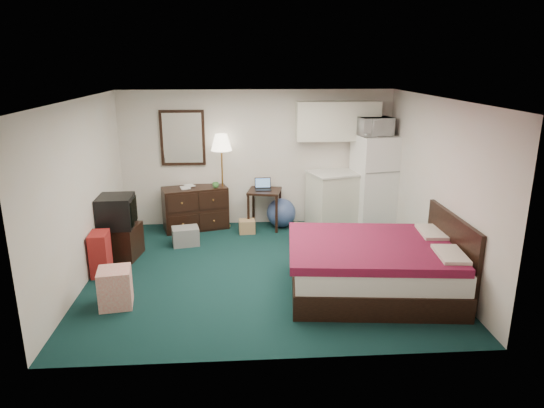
{
  "coord_description": "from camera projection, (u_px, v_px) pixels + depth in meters",
  "views": [
    {
      "loc": [
        -0.33,
        -6.62,
        2.98
      ],
      "look_at": [
        0.13,
        0.11,
        0.99
      ],
      "focal_mm": 32.0,
      "sensor_mm": 36.0,
      "label": 1
    }
  ],
  "objects": [
    {
      "name": "bed",
      "position": [
        373.0,
        268.0,
        6.43
      ],
      "size": [
        2.29,
        1.87,
        0.68
      ],
      "primitive_type": null,
      "rotation": [
        0.0,
        0.0,
        -0.1
      ],
      "color": "#491527",
      "rests_on": "floor"
    },
    {
      "name": "headboard",
      "position": [
        451.0,
        251.0,
        6.44
      ],
      "size": [
        0.06,
        1.56,
        1.0
      ],
      "primitive_type": null,
      "color": "black",
      "rests_on": "walls"
    },
    {
      "name": "crt_tv",
      "position": [
        116.0,
        212.0,
        7.44
      ],
      "size": [
        0.55,
        0.59,
        0.49
      ],
      "primitive_type": null,
      "rotation": [
        0.0,
        0.0,
        0.03
      ],
      "color": "black",
      "rests_on": "tv_stand"
    },
    {
      "name": "microwave",
      "position": [
        375.0,
        124.0,
        8.54
      ],
      "size": [
        0.63,
        0.43,
        0.4
      ],
      "primitive_type": "imported",
      "rotation": [
        0.0,
        0.0,
        0.19
      ],
      "color": "white",
      "rests_on": "fridge"
    },
    {
      "name": "file_bin",
      "position": [
        186.0,
        236.0,
        8.16
      ],
      "size": [
        0.49,
        0.41,
        0.3
      ],
      "primitive_type": null,
      "rotation": [
        0.0,
        0.0,
        0.21
      ],
      "color": "gray",
      "rests_on": "floor"
    },
    {
      "name": "dresser",
      "position": [
        195.0,
        208.0,
        8.91
      ],
      "size": [
        1.25,
        0.82,
        0.78
      ],
      "primitive_type": null,
      "rotation": [
        0.0,
        0.0,
        0.28
      ],
      "color": "black",
      "rests_on": "floor"
    },
    {
      "name": "fridge",
      "position": [
        374.0,
        182.0,
        8.89
      ],
      "size": [
        0.82,
        0.82,
        1.71
      ],
      "primitive_type": null,
      "rotation": [
        0.0,
        0.0,
        0.18
      ],
      "color": "white",
      "rests_on": "floor"
    },
    {
      "name": "exercise_ball",
      "position": [
        281.0,
        213.0,
        9.02
      ],
      "size": [
        0.55,
        0.55,
        0.54
      ],
      "primitive_type": "sphere",
      "rotation": [
        0.0,
        0.0,
        -0.02
      ],
      "color": "#384B80",
      "rests_on": "floor"
    },
    {
      "name": "kitchen_counter",
      "position": [
        336.0,
        200.0,
        8.97
      ],
      "size": [
        1.09,
        0.95,
        1.02
      ],
      "primitive_type": null,
      "rotation": [
        0.0,
        0.0,
        0.29
      ],
      "color": "silver",
      "rests_on": "floor"
    },
    {
      "name": "ceiling",
      "position": [
        263.0,
        99.0,
        6.49
      ],
      "size": [
        5.0,
        4.5,
        0.01
      ],
      "primitive_type": "cube",
      "color": "silver",
      "rests_on": "walls"
    },
    {
      "name": "cardboard_box_a",
      "position": [
        247.0,
        226.0,
        8.74
      ],
      "size": [
        0.3,
        0.26,
        0.24
      ],
      "primitive_type": null,
      "rotation": [
        0.0,
        0.0,
        0.06
      ],
      "color": "#927C4E",
      "rests_on": "floor"
    },
    {
      "name": "walls",
      "position": [
        263.0,
        189.0,
        6.84
      ],
      "size": [
        5.01,
        4.51,
        2.5
      ],
      "color": "silver",
      "rests_on": "floor"
    },
    {
      "name": "book_a",
      "position": [
        180.0,
        182.0,
        8.67
      ],
      "size": [
        0.17,
        0.06,
        0.23
      ],
      "primitive_type": "imported",
      "rotation": [
        0.0,
        0.0,
        0.24
      ],
      "color": "#927C4E",
      "rests_on": "dresser"
    },
    {
      "name": "desk",
      "position": [
        265.0,
        209.0,
        8.95
      ],
      "size": [
        0.68,
        0.68,
        0.72
      ],
      "primitive_type": null,
      "rotation": [
        0.0,
        0.0,
        -0.21
      ],
      "color": "black",
      "rests_on": "floor"
    },
    {
      "name": "floor_lamp",
      "position": [
        222.0,
        182.0,
        8.86
      ],
      "size": [
        0.47,
        0.47,
        1.74
      ],
      "primitive_type": null,
      "rotation": [
        0.0,
        0.0,
        -0.29
      ],
      "color": "#C6873D",
      "rests_on": "floor"
    },
    {
      "name": "retail_box",
      "position": [
        115.0,
        288.0,
        6.09
      ],
      "size": [
        0.45,
        0.45,
        0.49
      ],
      "primitive_type": null,
      "rotation": [
        0.0,
        0.0,
        0.15
      ],
      "color": "beige",
      "rests_on": "floor"
    },
    {
      "name": "mug",
      "position": [
        216.0,
        184.0,
        8.76
      ],
      "size": [
        0.15,
        0.15,
        0.12
      ],
      "primitive_type": "imported",
      "rotation": [
        0.0,
        0.0,
        0.57
      ],
      "color": "#468A3F",
      "rests_on": "dresser"
    },
    {
      "name": "tv_stand",
      "position": [
        122.0,
        241.0,
        7.62
      ],
      "size": [
        0.6,
        0.64,
        0.52
      ],
      "primitive_type": null,
      "rotation": [
        0.0,
        0.0,
        -0.17
      ],
      "color": "black",
      "rests_on": "floor"
    },
    {
      "name": "laptop",
      "position": [
        263.0,
        185.0,
        8.81
      ],
      "size": [
        0.3,
        0.25,
        0.2
      ],
      "primitive_type": null,
      "rotation": [
        0.0,
        0.0,
        0.03
      ],
      "color": "black",
      "rests_on": "desk"
    },
    {
      "name": "book_b",
      "position": [
        185.0,
        181.0,
        8.81
      ],
      "size": [
        0.16,
        0.09,
        0.22
      ],
      "primitive_type": "imported",
      "rotation": [
        0.0,
        0.0,
        0.43
      ],
      "color": "#927C4E",
      "rests_on": "dresser"
    },
    {
      "name": "upper_cabinets",
      "position": [
        338.0,
        121.0,
        8.73
      ],
      "size": [
        1.5,
        0.35,
        0.7
      ],
      "primitive_type": null,
      "color": "silver",
      "rests_on": "walls"
    },
    {
      "name": "mirror",
      "position": [
        183.0,
        138.0,
        8.77
      ],
      "size": [
        0.8,
        0.06,
        1.0
      ],
      "primitive_type": null,
      "color": "white",
      "rests_on": "walls"
    },
    {
      "name": "cardboard_box_b",
      "position": [
        300.0,
        232.0,
        8.38
      ],
      "size": [
        0.29,
        0.32,
        0.28
      ],
      "primitive_type": null,
      "rotation": [
        0.0,
        0.0,
        -0.24
      ],
      "color": "#927C4E",
      "rests_on": "floor"
    },
    {
      "name": "floor",
      "position": [
        264.0,
        270.0,
        7.2
      ],
      "size": [
        5.0,
        4.5,
        0.01
      ],
      "primitive_type": "cube",
      "color": "black",
      "rests_on": "ground"
    },
    {
      "name": "suitcase",
      "position": [
        100.0,
        254.0,
        6.97
      ],
      "size": [
        0.27,
        0.41,
        0.64
      ],
      "primitive_type": null,
      "rotation": [
        0.0,
        0.0,
        0.06
      ],
      "color": "maroon",
      "rests_on": "floor"
    }
  ]
}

